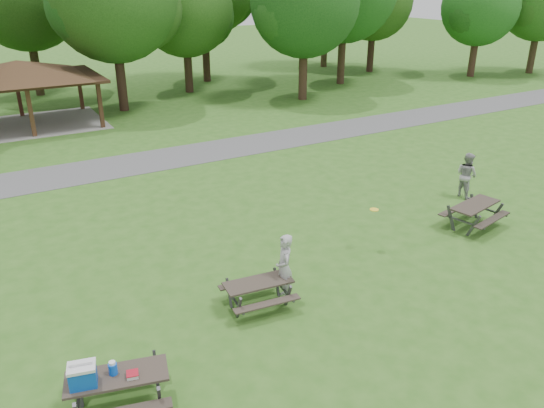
{
  "coord_description": "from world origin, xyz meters",
  "views": [
    {
      "loc": [
        -6.92,
        -9.61,
        8.06
      ],
      "look_at": [
        1.0,
        4.0,
        1.3
      ],
      "focal_mm": 35.0,
      "sensor_mm": 36.0,
      "label": 1
    }
  ],
  "objects_px": {
    "frisbee_thrower": "(284,268)",
    "frisbee_catcher": "(467,175)",
    "picnic_table_near": "(107,380)",
    "picnic_table_middle": "(258,288)"
  },
  "relations": [
    {
      "from": "picnic_table_middle",
      "to": "frisbee_thrower",
      "type": "relative_size",
      "value": 1.02
    },
    {
      "from": "picnic_table_near",
      "to": "frisbee_thrower",
      "type": "xyz_separation_m",
      "value": [
        5.14,
        1.72,
        0.16
      ]
    },
    {
      "from": "picnic_table_middle",
      "to": "frisbee_thrower",
      "type": "xyz_separation_m",
      "value": [
        0.77,
        -0.03,
        0.38
      ]
    },
    {
      "from": "picnic_table_middle",
      "to": "frisbee_catcher",
      "type": "distance_m",
      "value": 11.1
    },
    {
      "from": "picnic_table_near",
      "to": "picnic_table_middle",
      "type": "height_order",
      "value": "picnic_table_near"
    },
    {
      "from": "frisbee_thrower",
      "to": "frisbee_catcher",
      "type": "xyz_separation_m",
      "value": [
        10.01,
        2.64,
        -0.05
      ]
    },
    {
      "from": "frisbee_thrower",
      "to": "frisbee_catcher",
      "type": "bearing_deg",
      "value": 124.68
    },
    {
      "from": "picnic_table_near",
      "to": "picnic_table_middle",
      "type": "bearing_deg",
      "value": 21.84
    },
    {
      "from": "picnic_table_middle",
      "to": "picnic_table_near",
      "type": "bearing_deg",
      "value": -158.16
    },
    {
      "from": "picnic_table_middle",
      "to": "frisbee_catcher",
      "type": "bearing_deg",
      "value": 13.59
    }
  ]
}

